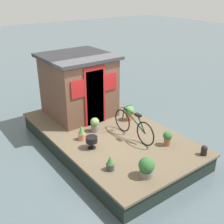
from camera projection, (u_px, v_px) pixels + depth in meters
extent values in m
plane|color=#4C5B60|center=(108.00, 146.00, 8.47)|extent=(60.00, 60.00, 0.00)
cube|color=brown|center=(108.00, 132.00, 8.27)|extent=(5.44, 3.13, 0.06)
cube|color=black|center=(108.00, 140.00, 8.37)|extent=(5.33, 3.07, 0.46)
cube|color=brown|center=(79.00, 87.00, 9.05)|extent=(1.89, 1.90, 1.88)
cube|color=#28282B|center=(77.00, 56.00, 8.65)|extent=(2.09, 2.10, 0.10)
cube|color=maroon|center=(95.00, 98.00, 8.38)|extent=(0.04, 0.60, 1.70)
cube|color=maroon|center=(95.00, 96.00, 8.36)|extent=(0.03, 0.72, 1.80)
cube|color=maroon|center=(110.00, 82.00, 8.53)|extent=(0.03, 0.44, 0.52)
cube|color=maroon|center=(78.00, 89.00, 7.91)|extent=(0.03, 0.44, 0.52)
torus|color=black|center=(122.00, 121.00, 8.15)|extent=(0.67, 0.04, 0.67)
torus|color=black|center=(145.00, 134.00, 7.42)|extent=(0.67, 0.04, 0.67)
cylinder|color=black|center=(134.00, 120.00, 7.67)|extent=(0.93, 0.04, 0.46)
cylinder|color=black|center=(131.00, 112.00, 7.70)|extent=(0.60, 0.04, 0.06)
cylinder|color=black|center=(142.00, 125.00, 7.45)|extent=(0.35, 0.04, 0.42)
cylinder|color=black|center=(123.00, 114.00, 8.03)|extent=(0.12, 0.04, 0.44)
cube|color=black|center=(138.00, 115.00, 7.48)|extent=(0.20, 0.10, 0.06)
cylinder|color=black|center=(124.00, 107.00, 7.90)|extent=(0.03, 0.50, 0.02)
cylinder|color=slate|center=(95.00, 128.00, 8.22)|extent=(0.23, 0.23, 0.22)
sphere|color=#70934C|center=(95.00, 122.00, 8.14)|extent=(0.26, 0.26, 0.26)
cylinder|color=#38383D|center=(110.00, 167.00, 6.50)|extent=(0.19, 0.19, 0.17)
cone|color=#387533|center=(110.00, 160.00, 6.42)|extent=(0.17, 0.17, 0.21)
cylinder|color=#B2603D|center=(129.00, 117.00, 8.90)|extent=(0.22, 0.22, 0.23)
sphere|color=#4C8942|center=(130.00, 111.00, 8.81)|extent=(0.30, 0.30, 0.30)
cylinder|color=#935138|center=(167.00, 142.00, 7.50)|extent=(0.17, 0.17, 0.20)
sphere|color=#2D602D|center=(168.00, 136.00, 7.43)|extent=(0.25, 0.25, 0.25)
cylinder|color=slate|center=(146.00, 173.00, 6.28)|extent=(0.30, 0.30, 0.17)
sphere|color=#2D602D|center=(147.00, 165.00, 6.19)|extent=(0.37, 0.37, 0.37)
cylinder|color=#C6754C|center=(82.00, 136.00, 7.78)|extent=(0.20, 0.20, 0.19)
cone|color=#4C8942|center=(82.00, 129.00, 7.69)|extent=(0.18, 0.18, 0.25)
cylinder|color=black|center=(92.00, 139.00, 7.31)|extent=(0.31, 0.31, 0.16)
cylinder|color=black|center=(92.00, 145.00, 7.38)|extent=(0.04, 0.04, 0.18)
cylinder|color=black|center=(92.00, 148.00, 7.41)|extent=(0.22, 0.22, 0.02)
cylinder|color=black|center=(204.00, 152.00, 7.07)|extent=(0.16, 0.16, 0.19)
sphere|color=black|center=(204.00, 148.00, 7.03)|extent=(0.16, 0.16, 0.16)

